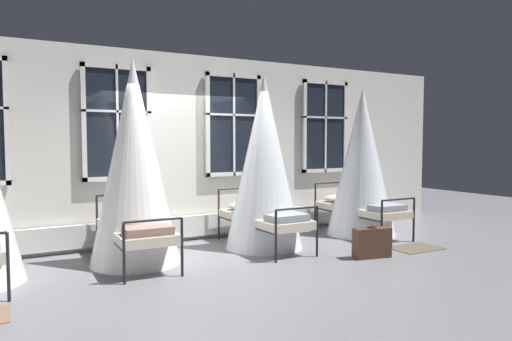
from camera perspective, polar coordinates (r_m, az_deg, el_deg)
name	(u,v)px	position (r m, az deg, el deg)	size (l,w,h in m)	color
ground	(205,254)	(7.37, -6.13, -9.93)	(21.89, 21.89, 0.00)	slate
back_wall_with_windows	(177,148)	(8.26, -9.44, 2.68)	(11.95, 0.10, 3.19)	silver
window_bank	(180,175)	(8.16, -9.11, -0.53)	(7.27, 0.10, 2.84)	black
cot_second	(134,165)	(6.82, -14.37, 0.66)	(1.25, 1.90, 2.87)	black
cot_third	(264,165)	(7.61, 0.97, 0.71)	(1.25, 1.89, 2.77)	black
cot_fourth	(362,164)	(8.87, 12.54, 0.73)	(1.25, 1.89, 2.67)	black
rug_fourth	(416,248)	(8.12, 18.57, -8.80)	(0.80, 0.56, 0.01)	brown
suitcase_dark	(372,243)	(7.28, 13.72, -8.40)	(0.59, 0.31, 0.47)	#472D1E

